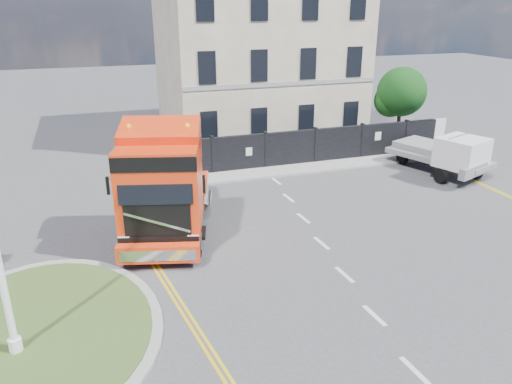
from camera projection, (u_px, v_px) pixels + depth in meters
name	position (u px, v px, depth m)	size (l,w,h in m)	color
ground	(246.00, 250.00, 18.71)	(120.00, 120.00, 0.00)	#424244
traffic_island	(39.00, 332.00, 13.93)	(6.80, 6.80, 0.17)	gray
hoarding_fence	(308.00, 147.00, 28.26)	(18.80, 0.25, 2.00)	black
georgian_building	(256.00, 49.00, 33.02)	(12.30, 10.30, 12.80)	beige
tree	(399.00, 94.00, 32.61)	(3.20, 3.20, 4.80)	#382619
pavement_far	(305.00, 168.00, 27.64)	(20.00, 1.60, 0.12)	gray
truck	(164.00, 189.00, 19.02)	(4.76, 8.10, 4.57)	black
flatbed_pickup	(452.00, 155.00, 26.04)	(3.94, 5.98, 2.28)	slate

